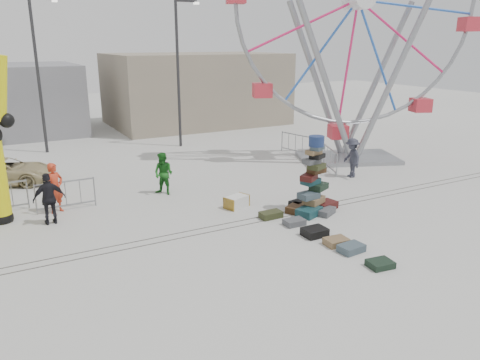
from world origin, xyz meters
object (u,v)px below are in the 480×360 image
pedestrian_red (55,188)px  barricade_wheel_front (330,160)px  barricade_dummy_c (66,195)px  pedestrian_green (164,174)px  lamp_post_right (179,66)px  barricade_wheel_back (295,144)px  pedestrian_grey (352,158)px  lamp_post_left (39,68)px  ferris_wheel (357,22)px  steamer_trunk (237,202)px  pedestrian_black (49,199)px  suitcase_tower (313,190)px  parked_suv (4,171)px

pedestrian_red → barricade_wheel_front: bearing=-35.3°
barricade_dummy_c → pedestrian_green: pedestrian_green is taller
lamp_post_right → barricade_dummy_c: 11.80m
barricade_wheel_back → pedestrian_grey: (-0.40, -4.87, 0.33)m
lamp_post_left → barricade_wheel_front: (10.98, -10.45, -3.93)m
barricade_wheel_front → pedestrian_grey: 1.27m
ferris_wheel → barricade_wheel_back: size_ratio=6.79×
ferris_wheel → barricade_wheel_front: size_ratio=6.79×
steamer_trunk → lamp_post_right: bearing=59.2°
ferris_wheel → barricade_wheel_back: bearing=145.8°
barricade_dummy_c → pedestrian_black: pedestrian_black is taller
lamp_post_right → barricade_dummy_c: (-7.63, -8.09, -3.93)m
pedestrian_grey → lamp_post_left: bearing=-124.2°
steamer_trunk → pedestrian_red: pedestrian_red is taller
pedestrian_grey → suitcase_tower: bearing=-45.1°
barricade_wheel_back → pedestrian_black: (-12.89, -4.45, 0.32)m
barricade_wheel_front → parked_suv: bearing=91.9°
ferris_wheel → barricade_wheel_front: 6.65m
lamp_post_right → pedestrian_black: bearing=-131.9°
lamp_post_left → pedestrian_black: size_ratio=4.62×
lamp_post_right → parked_suv: 10.78m
lamp_post_right → pedestrian_red: 11.97m
suitcase_tower → parked_suv: 12.95m
pedestrian_black → parked_suv: bearing=-80.6°
ferris_wheel → barricade_dummy_c: bearing=-154.5°
lamp_post_left → pedestrian_grey: lamp_post_left is taller
steamer_trunk → pedestrian_black: bearing=146.9°
lamp_post_right → steamer_trunk: size_ratio=9.08×
lamp_post_right → pedestrian_green: bearing=-116.2°
lamp_post_right → parked_suv: (-9.41, -3.49, -3.93)m
ferris_wheel → steamer_trunk: ferris_wheel is taller
lamp_post_right → suitcase_tower: lamp_post_right is taller
pedestrian_black → pedestrian_grey: bearing=176.5°
ferris_wheel → pedestrian_grey: (-2.00, -2.52, -5.81)m
steamer_trunk → barricade_wheel_front: barricade_wheel_front is taller
barricade_dummy_c → parked_suv: 4.93m
ferris_wheel → barricade_wheel_front: ferris_wheel is taller
lamp_post_right → barricade_wheel_back: bearing=-46.2°
lamp_post_right → suitcase_tower: bearing=-89.8°
barricade_wheel_back → pedestrian_red: size_ratio=1.12×
pedestrian_red → pedestrian_black: (-0.33, -1.06, -0.03)m
steamer_trunk → pedestrian_grey: (6.35, 1.07, 0.67)m
lamp_post_left → steamer_trunk: lamp_post_left is taller
suitcase_tower → barricade_wheel_front: bearing=26.8°
suitcase_tower → steamer_trunk: suitcase_tower is taller
suitcase_tower → pedestrian_black: (-8.34, 3.11, 0.11)m
suitcase_tower → pedestrian_grey: bearing=15.1°
barricade_dummy_c → suitcase_tower: bearing=-28.9°
barricade_wheel_front → parked_suv: size_ratio=0.50×
ferris_wheel → barricade_dummy_c: ferris_wheel is taller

